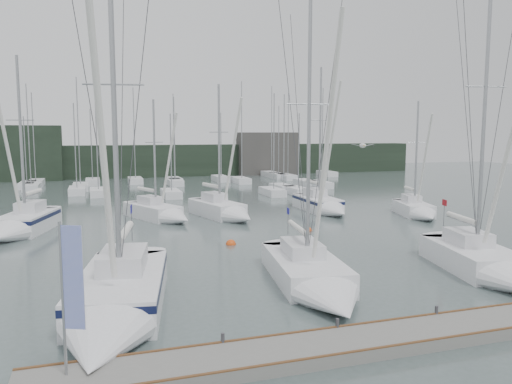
% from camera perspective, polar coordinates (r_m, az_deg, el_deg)
% --- Properties ---
extents(ground, '(160.00, 160.00, 0.00)m').
position_cam_1_polar(ground, '(22.09, 9.05, -11.62)').
color(ground, '#495856').
rests_on(ground, ground).
extents(dock, '(24.00, 2.00, 0.40)m').
position_cam_1_polar(dock, '(18.00, 16.59, -15.51)').
color(dock, '#62625E').
rests_on(dock, ground).
extents(far_treeline, '(90.00, 4.00, 5.00)m').
position_cam_1_polar(far_treeline, '(81.32, -11.25, 3.53)').
color(far_treeline, black).
rests_on(far_treeline, ground).
extents(far_building_left, '(12.00, 3.00, 8.00)m').
position_cam_1_polar(far_building_left, '(79.35, -25.62, 4.00)').
color(far_building_left, black).
rests_on(far_building_left, ground).
extents(far_building_right, '(10.00, 3.00, 7.00)m').
position_cam_1_polar(far_building_right, '(83.41, 1.31, 4.42)').
color(far_building_right, '#3F3D3A').
rests_on(far_building_right, ground).
extents(mast_forest, '(56.03, 27.67, 14.24)m').
position_cam_1_polar(mast_forest, '(64.48, -8.76, 0.95)').
color(mast_forest, silver).
rests_on(mast_forest, ground).
extents(sailboat_near_left, '(5.12, 11.28, 14.80)m').
position_cam_1_polar(sailboat_near_left, '(19.32, -15.85, -12.49)').
color(sailboat_near_left, silver).
rests_on(sailboat_near_left, ground).
extents(sailboat_near_center, '(4.34, 10.11, 14.02)m').
position_cam_1_polar(sailboat_near_center, '(22.14, 7.00, -10.16)').
color(sailboat_near_center, silver).
rests_on(sailboat_near_center, ground).
extents(sailboat_near_right, '(4.79, 9.25, 15.53)m').
position_cam_1_polar(sailboat_near_right, '(26.54, 25.40, -7.78)').
color(sailboat_near_right, silver).
rests_on(sailboat_near_right, ground).
extents(sailboat_mid_a, '(4.75, 8.40, 13.02)m').
position_cam_1_polar(sailboat_mid_a, '(37.68, -25.39, -3.48)').
color(sailboat_mid_a, silver).
rests_on(sailboat_mid_a, ground).
extents(sailboat_mid_b, '(5.27, 7.81, 10.32)m').
position_cam_1_polar(sailboat_mid_b, '(40.39, -10.58, -2.47)').
color(sailboat_mid_b, silver).
rests_on(sailboat_mid_b, ground).
extents(sailboat_mid_c, '(4.44, 8.33, 11.61)m').
position_cam_1_polar(sailboat_mid_c, '(40.51, -3.44, -2.26)').
color(sailboat_mid_c, silver).
rests_on(sailboat_mid_c, ground).
extents(sailboat_mid_d, '(2.81, 8.47, 13.45)m').
position_cam_1_polar(sailboat_mid_d, '(44.05, 7.79, -1.55)').
color(sailboat_mid_d, silver).
rests_on(sailboat_mid_d, ground).
extents(sailboat_mid_e, '(3.89, 6.94, 10.25)m').
position_cam_1_polar(sailboat_mid_e, '(43.24, 18.06, -2.12)').
color(sailboat_mid_e, silver).
rests_on(sailboat_mid_e, ground).
extents(buoy_a, '(0.63, 0.63, 0.63)m').
position_cam_1_polar(buoy_a, '(31.38, -2.89, -6.01)').
color(buoy_a, '#D84913').
rests_on(buoy_a, ground).
extents(buoy_b, '(0.49, 0.49, 0.49)m').
position_cam_1_polar(buoy_b, '(35.88, 6.05, -4.41)').
color(buoy_b, '#D84913').
rests_on(buoy_b, ground).
extents(dock_banner, '(0.60, 0.31, 4.24)m').
position_cam_1_polar(dock_banner, '(14.36, -20.54, -10.00)').
color(dock_banner, '#919499').
rests_on(dock_banner, dock).
extents(seagull, '(0.95, 0.45, 0.19)m').
position_cam_1_polar(seagull, '(21.47, 12.10, 5.22)').
color(seagull, silver).
rests_on(seagull, ground).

